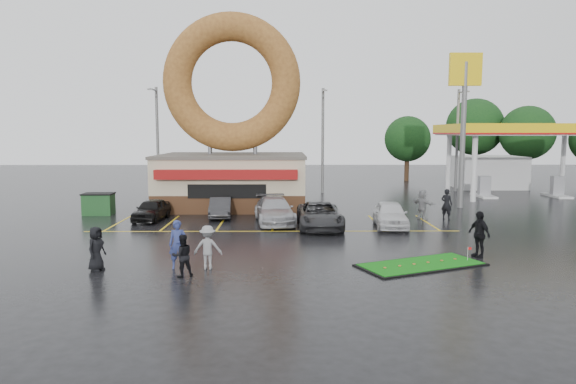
{
  "coord_description": "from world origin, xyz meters",
  "views": [
    {
      "loc": [
        0.61,
        -23.47,
        5.23
      ],
      "look_at": [
        0.84,
        2.59,
        2.2
      ],
      "focal_mm": 32.0,
      "sensor_mm": 36.0,
      "label": 1
    }
  ],
  "objects_px": {
    "shell_sign": "(464,101)",
    "streetlight_mid": "(323,138)",
    "car_grey": "(320,215)",
    "gas_station": "(507,150)",
    "putting_green": "(421,264)",
    "streetlight_right": "(458,138)",
    "person_cameraman": "(479,234)",
    "streetlight_left": "(157,138)",
    "car_silver": "(274,210)",
    "car_dgrey": "(221,207)",
    "car_white": "(390,214)",
    "car_black": "(152,210)",
    "person_blue": "(178,244)",
    "dumpster": "(99,204)",
    "donut_shop": "(233,143)"
  },
  "relations": [
    {
      "from": "shell_sign",
      "to": "car_black",
      "type": "relative_size",
      "value": 2.81
    },
    {
      "from": "gas_station",
      "to": "streetlight_mid",
      "type": "xyz_separation_m",
      "value": [
        -16.0,
        -0.02,
        1.08
      ]
    },
    {
      "from": "dumpster",
      "to": "car_grey",
      "type": "bearing_deg",
      "value": -20.96
    },
    {
      "from": "streetlight_left",
      "to": "car_silver",
      "type": "bearing_deg",
      "value": -54.17
    },
    {
      "from": "streetlight_right",
      "to": "dumpster",
      "type": "height_order",
      "value": "streetlight_right"
    },
    {
      "from": "gas_station",
      "to": "streetlight_mid",
      "type": "relative_size",
      "value": 1.52
    },
    {
      "from": "car_white",
      "to": "dumpster",
      "type": "xyz_separation_m",
      "value": [
        -17.75,
        4.57,
        -0.07
      ]
    },
    {
      "from": "shell_sign",
      "to": "car_grey",
      "type": "height_order",
      "value": "shell_sign"
    },
    {
      "from": "streetlight_mid",
      "to": "gas_station",
      "type": "bearing_deg",
      "value": 0.08
    },
    {
      "from": "shell_sign",
      "to": "car_black",
      "type": "height_order",
      "value": "shell_sign"
    },
    {
      "from": "shell_sign",
      "to": "putting_green",
      "type": "bearing_deg",
      "value": -113.85
    },
    {
      "from": "streetlight_mid",
      "to": "car_white",
      "type": "xyz_separation_m",
      "value": [
        2.52,
        -16.38,
        -4.06
      ]
    },
    {
      "from": "gas_station",
      "to": "car_dgrey",
      "type": "relative_size",
      "value": 3.65
    },
    {
      "from": "shell_sign",
      "to": "dumpster",
      "type": "bearing_deg",
      "value": -173.19
    },
    {
      "from": "gas_station",
      "to": "putting_green",
      "type": "bearing_deg",
      "value": -119.5
    },
    {
      "from": "gas_station",
      "to": "streetlight_right",
      "type": "distance_m",
      "value": 4.26
    },
    {
      "from": "streetlight_right",
      "to": "person_blue",
      "type": "xyz_separation_m",
      "value": [
        -19.47,
        -25.97,
        -3.84
      ]
    },
    {
      "from": "streetlight_right",
      "to": "person_cameraman",
      "type": "distance_m",
      "value": 25.58
    },
    {
      "from": "shell_sign",
      "to": "streetlight_mid",
      "type": "height_order",
      "value": "shell_sign"
    },
    {
      "from": "car_silver",
      "to": "car_dgrey",
      "type": "bearing_deg",
      "value": 141.32
    },
    {
      "from": "dumpster",
      "to": "shell_sign",
      "type": "bearing_deg",
      "value": 4.85
    },
    {
      "from": "shell_sign",
      "to": "streetlight_left",
      "type": "height_order",
      "value": "shell_sign"
    },
    {
      "from": "putting_green",
      "to": "donut_shop",
      "type": "bearing_deg",
      "value": 118.45
    },
    {
      "from": "person_blue",
      "to": "person_cameraman",
      "type": "height_order",
      "value": "person_cameraman"
    },
    {
      "from": "streetlight_left",
      "to": "streetlight_right",
      "type": "height_order",
      "value": "same"
    },
    {
      "from": "car_grey",
      "to": "person_cameraman",
      "type": "height_order",
      "value": "person_cameraman"
    },
    {
      "from": "shell_sign",
      "to": "streetlight_mid",
      "type": "distance_m",
      "value": 12.93
    },
    {
      "from": "streetlight_left",
      "to": "dumpster",
      "type": "xyz_separation_m",
      "value": [
        -1.23,
        -10.81,
        -4.13
      ]
    },
    {
      "from": "car_black",
      "to": "person_blue",
      "type": "bearing_deg",
      "value": -66.41
    },
    {
      "from": "person_cameraman",
      "to": "car_dgrey",
      "type": "bearing_deg",
      "value": -153.37
    },
    {
      "from": "donut_shop",
      "to": "streetlight_right",
      "type": "relative_size",
      "value": 1.5
    },
    {
      "from": "gas_station",
      "to": "car_grey",
      "type": "relative_size",
      "value": 2.68
    },
    {
      "from": "car_grey",
      "to": "car_white",
      "type": "distance_m",
      "value": 3.93
    },
    {
      "from": "car_dgrey",
      "to": "car_silver",
      "type": "xyz_separation_m",
      "value": [
        3.37,
        -2.04,
        0.12
      ]
    },
    {
      "from": "streetlight_left",
      "to": "putting_green",
      "type": "bearing_deg",
      "value": -55.83
    },
    {
      "from": "dumpster",
      "to": "putting_green",
      "type": "bearing_deg",
      "value": -38.56
    },
    {
      "from": "streetlight_right",
      "to": "car_dgrey",
      "type": "height_order",
      "value": "streetlight_right"
    },
    {
      "from": "car_dgrey",
      "to": "putting_green",
      "type": "xyz_separation_m",
      "value": [
        9.35,
        -11.72,
        -0.58
      ]
    },
    {
      "from": "shell_sign",
      "to": "car_silver",
      "type": "xyz_separation_m",
      "value": [
        -12.92,
        -6.04,
        -6.64
      ]
    },
    {
      "from": "car_black",
      "to": "putting_green",
      "type": "xyz_separation_m",
      "value": [
        13.33,
        -10.61,
        -0.6
      ]
    },
    {
      "from": "gas_station",
      "to": "shell_sign",
      "type": "distance_m",
      "value": 11.93
    },
    {
      "from": "donut_shop",
      "to": "car_dgrey",
      "type": "distance_m",
      "value": 6.29
    },
    {
      "from": "gas_station",
      "to": "shell_sign",
      "type": "bearing_deg",
      "value": -128.07
    },
    {
      "from": "shell_sign",
      "to": "car_dgrey",
      "type": "distance_m",
      "value": 18.09
    },
    {
      "from": "streetlight_left",
      "to": "car_grey",
      "type": "relative_size",
      "value": 1.76
    },
    {
      "from": "car_grey",
      "to": "car_white",
      "type": "bearing_deg",
      "value": 1.9
    },
    {
      "from": "car_black",
      "to": "car_dgrey",
      "type": "height_order",
      "value": "car_black"
    },
    {
      "from": "streetlight_left",
      "to": "car_white",
      "type": "relative_size",
      "value": 2.13
    },
    {
      "from": "streetlight_left",
      "to": "car_dgrey",
      "type": "relative_size",
      "value": 2.41
    },
    {
      "from": "gas_station",
      "to": "streetlight_mid",
      "type": "bearing_deg",
      "value": -179.92
    }
  ]
}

